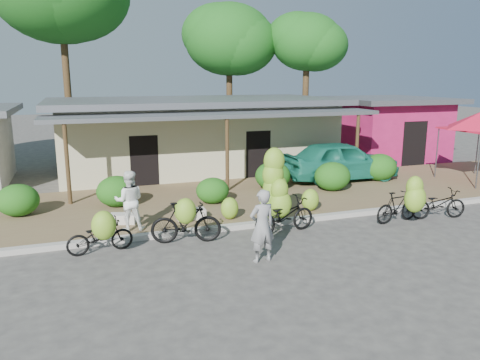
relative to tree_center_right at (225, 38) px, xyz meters
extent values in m
plane|color=#403D3B|center=(-3.31, -16.61, -6.54)|extent=(100.00, 100.00, 0.00)
cube|color=brown|center=(-3.31, -11.61, -6.48)|extent=(60.00, 6.00, 0.12)
cube|color=#A8A399|center=(-3.31, -14.61, -6.46)|extent=(60.00, 0.25, 0.15)
cube|color=#C1BB92|center=(-3.31, -5.61, -4.99)|extent=(12.00, 6.00, 3.10)
cube|color=slate|center=(-3.31, -5.61, -3.31)|extent=(13.00, 7.00, 0.25)
cube|color=black|center=(-3.31, -8.56, -5.44)|extent=(1.40, 0.12, 2.20)
cube|color=slate|center=(-3.31, -9.61, -3.64)|extent=(13.00, 2.00, 0.15)
cylinder|color=#513920|center=(-8.91, -10.51, -5.11)|extent=(0.14, 0.14, 2.85)
cylinder|color=#513920|center=(-3.31, -10.51, -5.11)|extent=(0.14, 0.14, 2.85)
cylinder|color=#513920|center=(2.29, -10.51, -5.11)|extent=(0.14, 0.14, 2.85)
cube|color=#C31E5F|center=(7.19, -5.61, -5.04)|extent=(5.00, 5.00, 3.00)
cube|color=slate|center=(7.19, -5.61, -3.41)|extent=(6.00, 6.00, 0.25)
cube|color=black|center=(7.19, -8.06, -5.44)|extent=(1.40, 0.12, 2.20)
cylinder|color=#513920|center=(-8.81, -0.61, -1.98)|extent=(0.36, 0.36, 9.11)
cylinder|color=#513920|center=(0.19, -0.11, -3.13)|extent=(0.36, 0.36, 6.82)
ellipsoid|color=#184D13|center=(0.19, -0.11, -0.10)|extent=(5.14, 5.14, 4.11)
ellipsoid|color=#184D13|center=(-0.31, 0.19, 0.20)|extent=(4.37, 4.37, 3.50)
cylinder|color=#513920|center=(4.19, -2.11, -3.22)|extent=(0.36, 0.36, 6.63)
ellipsoid|color=#184D13|center=(4.19, -2.11, -0.28)|extent=(4.03, 4.03, 3.22)
ellipsoid|color=#184D13|center=(3.69, -1.81, 0.02)|extent=(3.42, 3.42, 2.74)
ellipsoid|color=#1B5513|center=(-10.40, -11.49, -5.92)|extent=(1.27, 1.15, 0.99)
ellipsoid|color=#1B5513|center=(-7.43, -11.37, -5.91)|extent=(1.31, 1.18, 1.02)
ellipsoid|color=#1B5513|center=(-4.33, -12.05, -5.98)|extent=(1.12, 1.01, 0.88)
ellipsoid|color=#1B5513|center=(-1.61, -10.89, -5.89)|extent=(1.36, 1.23, 1.06)
ellipsoid|color=#1B5513|center=(0.45, -11.78, -5.88)|extent=(1.38, 1.24, 1.08)
ellipsoid|color=#1B5513|center=(3.18, -10.90, -5.86)|extent=(1.42, 1.28, 1.11)
cylinder|color=#59595E|center=(5.81, -13.38, -5.37)|extent=(0.05, 0.05, 2.10)
cylinder|color=#59595E|center=(5.81, -11.18, -5.37)|extent=(0.05, 0.05, 2.10)
cylinder|color=#59595E|center=(8.01, -11.18, -5.37)|extent=(0.05, 0.05, 2.10)
imported|color=black|center=(-8.19, -15.24, -6.11)|extent=(1.69, 0.77, 0.86)
ellipsoid|color=#A7CC33|center=(-8.10, -15.89, -5.64)|extent=(0.57, 0.48, 0.71)
imported|color=black|center=(-5.99, -15.25, -5.98)|extent=(1.93, 0.92, 1.12)
ellipsoid|color=#A7CC33|center=(-6.13, -15.88, -5.47)|extent=(0.53, 0.45, 0.66)
imported|color=black|center=(-3.20, -15.39, -6.03)|extent=(2.04, 1.02, 1.02)
ellipsoid|color=#A7CC33|center=(-3.35, -14.86, -5.80)|extent=(0.73, 0.62, 0.91)
ellipsoid|color=#A7CC33|center=(-3.25, -14.84, -5.38)|extent=(0.74, 0.63, 0.93)
ellipsoid|color=#A7CC33|center=(-3.33, -14.86, -4.95)|extent=(0.63, 0.54, 0.79)
ellipsoid|color=#A7CC33|center=(-3.30, -14.85, -4.55)|extent=(0.61, 0.52, 0.77)
ellipsoid|color=#A7CC33|center=(-3.24, -15.20, -5.74)|extent=(0.66, 0.56, 0.82)
ellipsoid|color=#A7CC33|center=(-3.28, -15.20, -5.31)|extent=(0.51, 0.43, 0.64)
imported|color=black|center=(0.45, -15.60, -6.06)|extent=(1.64, 0.65, 0.96)
ellipsoid|color=#A7CC33|center=(0.53, -16.25, -5.65)|extent=(0.64, 0.54, 0.80)
ellipsoid|color=#A7CC33|center=(0.53, -16.20, -5.31)|extent=(0.51, 0.43, 0.64)
imported|color=black|center=(1.90, -15.71, -6.07)|extent=(1.86, 0.94, 0.93)
ellipsoid|color=#A7CC33|center=(-5.74, -13.88, -6.06)|extent=(0.58, 0.49, 0.73)
ellipsoid|color=#A7CC33|center=(-4.36, -13.98, -6.08)|extent=(0.54, 0.46, 0.67)
ellipsoid|color=#A7CC33|center=(-1.64, -13.97, -6.06)|extent=(0.57, 0.49, 0.71)
cube|color=silver|center=(-5.46, -13.58, -6.27)|extent=(0.86, 0.41, 0.30)
cube|color=silver|center=(-7.45, -13.33, -6.28)|extent=(0.83, 0.60, 0.28)
imported|color=gray|center=(-4.58, -17.11, -5.65)|extent=(0.69, 0.50, 1.77)
imported|color=white|center=(-7.30, -14.01, -5.57)|extent=(0.91, 0.77, 1.69)
imported|color=#1A7760|center=(1.71, -10.29, -5.60)|extent=(4.85, 2.00, 1.64)
camera|label=1|loc=(-8.57, -26.87, -2.22)|focal=35.00mm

